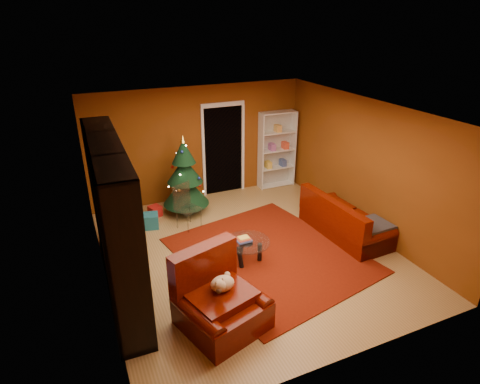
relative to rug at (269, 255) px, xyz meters
name	(u,v)px	position (x,y,z in m)	size (l,w,h in m)	color
floor	(249,253)	(-0.30, 0.24, -0.03)	(5.00, 5.50, 0.05)	olive
ceiling	(250,110)	(-0.30, 0.24, 2.62)	(5.00, 5.50, 0.05)	silver
wall_back	(198,143)	(-0.30, 3.02, 1.29)	(5.00, 0.05, 2.60)	brown
wall_left	(95,215)	(-2.82, 0.24, 1.29)	(0.05, 5.50, 2.60)	brown
wall_right	(367,167)	(2.23, 0.24, 1.29)	(0.05, 5.50, 2.60)	brown
doorway	(223,151)	(0.30, 2.97, 1.04)	(1.06, 0.60, 2.16)	black
rug	(269,255)	(0.00, 0.00, 0.00)	(2.82, 3.29, 0.02)	#661506
media_unit	(114,220)	(-2.57, 0.15, 1.20)	(0.48, 3.15, 2.41)	black
christmas_tree	(185,176)	(-0.86, 2.28, 0.85)	(0.99, 0.99, 1.77)	black
gift_box_teal	(151,221)	(-1.73, 1.90, 0.14)	(0.30, 0.30, 0.30)	#186075
gift_box_green	(188,203)	(-0.79, 2.40, 0.13)	(0.28, 0.28, 0.28)	#347940
gift_box_red	(155,211)	(-1.54, 2.37, 0.11)	(0.23, 0.23, 0.23)	#A91311
white_bookshelf	(277,150)	(1.65, 2.81, 0.93)	(0.90, 0.32, 1.94)	white
armchair	(222,300)	(-1.43, -1.33, 0.44)	(1.14, 1.14, 0.89)	#480B02
dog	(222,284)	(-1.40, -1.26, 0.65)	(0.40, 0.30, 0.29)	#D4B18C
sofa	(346,215)	(1.72, 0.09, 0.40)	(1.90, 0.86, 0.82)	#480B02
coffee_table	(247,251)	(-0.45, -0.02, 0.20)	(0.80, 0.80, 0.50)	gray
acrylic_chair	(188,209)	(-1.02, 1.58, 0.40)	(0.42, 0.46, 0.83)	#66605B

